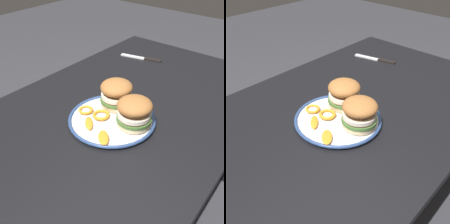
# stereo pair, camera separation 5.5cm
# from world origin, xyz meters

# --- Properties ---
(ground_plane) EXTENTS (8.00, 8.00, 0.00)m
(ground_plane) POSITION_xyz_m (0.00, 0.00, 0.00)
(ground_plane) COLOR #333338
(dining_table) EXTENTS (1.42, 0.84, 0.72)m
(dining_table) POSITION_xyz_m (0.00, 0.00, 0.63)
(dining_table) COLOR black
(dining_table) RESTS_ON ground
(dinner_plate) EXTENTS (0.31, 0.31, 0.02)m
(dinner_plate) POSITION_xyz_m (-0.07, -0.03, 0.73)
(dinner_plate) COLOR white
(dinner_plate) RESTS_ON dining_table
(sandwich_half_left) EXTENTS (0.16, 0.16, 0.10)m
(sandwich_half_left) POSITION_xyz_m (0.01, 0.01, 0.79)
(sandwich_half_left) COLOR beige
(sandwich_half_left) RESTS_ON dinner_plate
(sandwich_half_right) EXTENTS (0.16, 0.16, 0.10)m
(sandwich_half_right) POSITION_xyz_m (-0.05, -0.11, 0.79)
(sandwich_half_right) COLOR beige
(sandwich_half_right) RESTS_ON dinner_plate
(orange_peel_curled) EXTENTS (0.08, 0.08, 0.01)m
(orange_peel_curled) POSITION_xyz_m (-0.09, 0.01, 0.74)
(orange_peel_curled) COLOR orange
(orange_peel_curled) RESTS_ON dinner_plate
(orange_peel_strip_long) EXTENTS (0.07, 0.07, 0.01)m
(orange_peel_strip_long) POSITION_xyz_m (-0.15, 0.01, 0.74)
(orange_peel_strip_long) COLOR orange
(orange_peel_strip_long) RESTS_ON dinner_plate
(orange_peel_strip_short) EXTENTS (0.07, 0.07, 0.01)m
(orange_peel_strip_short) POSITION_xyz_m (-0.17, -0.08, 0.74)
(orange_peel_strip_short) COLOR orange
(orange_peel_strip_short) RESTS_ON dinner_plate
(orange_peel_small_curl) EXTENTS (0.07, 0.07, 0.01)m
(orange_peel_small_curl) POSITION_xyz_m (-0.10, 0.07, 0.74)
(orange_peel_small_curl) COLOR orange
(orange_peel_small_curl) RESTS_ON dinner_plate
(table_knife) EXTENTS (0.07, 0.22, 0.01)m
(table_knife) POSITION_xyz_m (0.45, 0.18, 0.72)
(table_knife) COLOR silver
(table_knife) RESTS_ON dining_table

